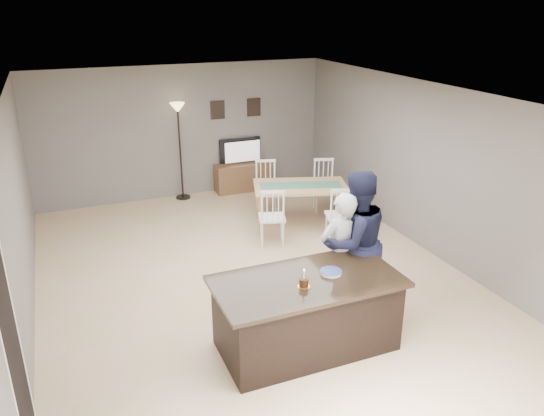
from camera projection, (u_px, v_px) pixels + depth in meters
name	position (u px, v px, depth m)	size (l,w,h in m)	color
floor	(253.00, 278.00, 7.89)	(8.00, 8.00, 0.00)	tan
room_shell	(251.00, 170.00, 7.28)	(8.00, 8.00, 8.00)	slate
kitchen_island	(307.00, 313.00, 6.17)	(2.15, 1.10, 0.90)	black
tv_console	(243.00, 177.00, 11.45)	(1.20, 0.40, 0.60)	brown
television	(241.00, 151.00, 11.30)	(0.91, 0.12, 0.53)	black
tv_screen_glow	(243.00, 152.00, 11.23)	(0.78, 0.78, 0.00)	orange
picture_frames	(236.00, 109.00, 11.08)	(1.10, 0.02, 0.38)	black
doorway	(11.00, 337.00, 4.38)	(0.00, 2.10, 2.65)	black
woman	(341.00, 254.00, 6.78)	(0.61, 0.40, 1.66)	silver
man	(355.00, 242.00, 6.80)	(0.93, 0.73, 1.92)	#161931
birthday_cake	(304.00, 282.00, 5.84)	(0.14, 0.14, 0.22)	gold
plate_stack	(331.00, 272.00, 6.13)	(0.25, 0.25, 0.04)	white
dining_table	(300.00, 192.00, 9.51)	(2.07, 2.26, 1.01)	tan
floor_lamp	(179.00, 125.00, 10.54)	(0.30, 0.30, 1.99)	black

